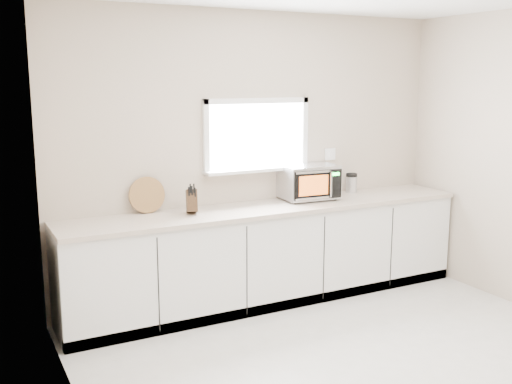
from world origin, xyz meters
TOP-DOWN VIEW (x-y plane):
  - ground at (0.00, 0.00)m, footprint 4.00×4.00m
  - back_wall at (0.00, 2.00)m, footprint 4.00×0.17m
  - cabinets at (0.00, 1.70)m, footprint 3.92×0.60m
  - countertop at (0.00, 1.69)m, footprint 3.92×0.64m
  - microwave at (0.47, 1.80)m, footprint 0.55×0.46m
  - knife_block at (-0.77, 1.73)m, footprint 0.14×0.21m
  - cutting_board at (-1.10, 1.94)m, footprint 0.32×0.08m
  - coffee_grinder at (1.06, 1.90)m, footprint 0.12×0.12m

SIDE VIEW (x-z plane):
  - ground at x=0.00m, z-range 0.00..0.00m
  - cabinets at x=0.00m, z-range 0.00..0.88m
  - countertop at x=0.00m, z-range 0.88..0.92m
  - coffee_grinder at x=1.06m, z-range 0.92..1.12m
  - knife_block at x=-0.77m, z-range 0.90..1.17m
  - cutting_board at x=-1.10m, z-range 0.92..1.24m
  - microwave at x=0.47m, z-range 0.93..1.27m
  - back_wall at x=0.00m, z-range 0.01..2.71m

